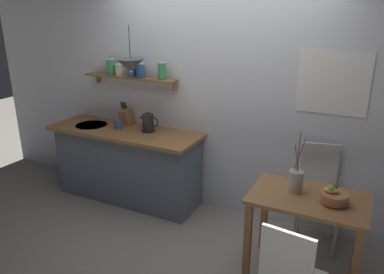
{
  "coord_description": "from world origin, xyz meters",
  "views": [
    {
      "loc": [
        1.52,
        -3.01,
        2.22
      ],
      "look_at": [
        -0.1,
        0.25,
        0.95
      ],
      "focal_mm": 34.85,
      "sensor_mm": 36.0,
      "label": 1
    }
  ],
  "objects_px": {
    "coffee_mug_by_sink": "(118,124)",
    "pendant_lamp": "(131,66)",
    "twig_vase": "(296,181)",
    "dining_chair_far": "(317,190)",
    "fruit_bowl": "(334,196)",
    "dining_table": "(307,213)",
    "knife_block": "(126,116)",
    "electric_kettle": "(148,123)"
  },
  "relations": [
    {
      "from": "dining_chair_far",
      "to": "knife_block",
      "type": "xyz_separation_m",
      "value": [
        -2.27,
        0.06,
        0.45
      ]
    },
    {
      "from": "coffee_mug_by_sink",
      "to": "dining_table",
      "type": "bearing_deg",
      "value": -12.15
    },
    {
      "from": "coffee_mug_by_sink",
      "to": "pendant_lamp",
      "type": "height_order",
      "value": "pendant_lamp"
    },
    {
      "from": "dining_table",
      "to": "twig_vase",
      "type": "relative_size",
      "value": 1.76
    },
    {
      "from": "dining_chair_far",
      "to": "coffee_mug_by_sink",
      "type": "height_order",
      "value": "dining_chair_far"
    },
    {
      "from": "dining_chair_far",
      "to": "electric_kettle",
      "type": "relative_size",
      "value": 4.16
    },
    {
      "from": "twig_vase",
      "to": "dining_chair_far",
      "type": "bearing_deg",
      "value": 77.64
    },
    {
      "from": "fruit_bowl",
      "to": "electric_kettle",
      "type": "xyz_separation_m",
      "value": [
        -2.07,
        0.57,
        0.15
      ]
    },
    {
      "from": "fruit_bowl",
      "to": "knife_block",
      "type": "height_order",
      "value": "knife_block"
    },
    {
      "from": "dining_chair_far",
      "to": "pendant_lamp",
      "type": "distance_m",
      "value": 2.29
    },
    {
      "from": "dining_chair_far",
      "to": "fruit_bowl",
      "type": "bearing_deg",
      "value": -73.18
    },
    {
      "from": "knife_block",
      "to": "coffee_mug_by_sink",
      "type": "bearing_deg",
      "value": -86.38
    },
    {
      "from": "fruit_bowl",
      "to": "pendant_lamp",
      "type": "xyz_separation_m",
      "value": [
        -2.2,
        0.46,
        0.8
      ]
    },
    {
      "from": "electric_kettle",
      "to": "knife_block",
      "type": "xyz_separation_m",
      "value": [
        -0.38,
        0.1,
        0.01
      ]
    },
    {
      "from": "fruit_bowl",
      "to": "knife_block",
      "type": "xyz_separation_m",
      "value": [
        -2.45,
        0.68,
        0.16
      ]
    },
    {
      "from": "dining_table",
      "to": "electric_kettle",
      "type": "relative_size",
      "value": 3.89
    },
    {
      "from": "fruit_bowl",
      "to": "pendant_lamp",
      "type": "bearing_deg",
      "value": 168.07
    },
    {
      "from": "fruit_bowl",
      "to": "knife_block",
      "type": "relative_size",
      "value": 0.73
    },
    {
      "from": "dining_table",
      "to": "electric_kettle",
      "type": "xyz_separation_m",
      "value": [
        -1.89,
        0.56,
        0.36
      ]
    },
    {
      "from": "twig_vase",
      "to": "knife_block",
      "type": "xyz_separation_m",
      "value": [
        -2.15,
        0.61,
        0.13
      ]
    },
    {
      "from": "fruit_bowl",
      "to": "coffee_mug_by_sink",
      "type": "bearing_deg",
      "value": 168.36
    },
    {
      "from": "pendant_lamp",
      "to": "dining_table",
      "type": "bearing_deg",
      "value": -12.52
    },
    {
      "from": "electric_kettle",
      "to": "coffee_mug_by_sink",
      "type": "distance_m",
      "value": 0.38
    },
    {
      "from": "knife_block",
      "to": "dining_table",
      "type": "bearing_deg",
      "value": -16.22
    },
    {
      "from": "dining_chair_far",
      "to": "pendant_lamp",
      "type": "height_order",
      "value": "pendant_lamp"
    },
    {
      "from": "twig_vase",
      "to": "pendant_lamp",
      "type": "bearing_deg",
      "value": 168.03
    },
    {
      "from": "dining_chair_far",
      "to": "twig_vase",
      "type": "height_order",
      "value": "twig_vase"
    },
    {
      "from": "dining_table",
      "to": "coffee_mug_by_sink",
      "type": "xyz_separation_m",
      "value": [
        -2.26,
        0.49,
        0.31
      ]
    },
    {
      "from": "dining_chair_far",
      "to": "twig_vase",
      "type": "bearing_deg",
      "value": -102.36
    },
    {
      "from": "dining_chair_far",
      "to": "fruit_bowl",
      "type": "xyz_separation_m",
      "value": [
        0.19,
        -0.62,
        0.28
      ]
    },
    {
      "from": "knife_block",
      "to": "coffee_mug_by_sink",
      "type": "relative_size",
      "value": 2.31
    },
    {
      "from": "fruit_bowl",
      "to": "pendant_lamp",
      "type": "distance_m",
      "value": 2.38
    },
    {
      "from": "fruit_bowl",
      "to": "twig_vase",
      "type": "bearing_deg",
      "value": 168.32
    },
    {
      "from": "fruit_bowl",
      "to": "coffee_mug_by_sink",
      "type": "height_order",
      "value": "coffee_mug_by_sink"
    },
    {
      "from": "electric_kettle",
      "to": "knife_block",
      "type": "relative_size",
      "value": 0.83
    },
    {
      "from": "dining_table",
      "to": "electric_kettle",
      "type": "bearing_deg",
      "value": 163.57
    },
    {
      "from": "electric_kettle",
      "to": "pendant_lamp",
      "type": "distance_m",
      "value": 0.67
    },
    {
      "from": "fruit_bowl",
      "to": "electric_kettle",
      "type": "bearing_deg",
      "value": 164.52
    },
    {
      "from": "dining_chair_far",
      "to": "electric_kettle",
      "type": "height_order",
      "value": "electric_kettle"
    },
    {
      "from": "electric_kettle",
      "to": "coffee_mug_by_sink",
      "type": "xyz_separation_m",
      "value": [
        -0.37,
        -0.07,
        -0.05
      ]
    },
    {
      "from": "electric_kettle",
      "to": "knife_block",
      "type": "bearing_deg",
      "value": 164.83
    },
    {
      "from": "dining_table",
      "to": "dining_chair_far",
      "type": "bearing_deg",
      "value": 90.15
    }
  ]
}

